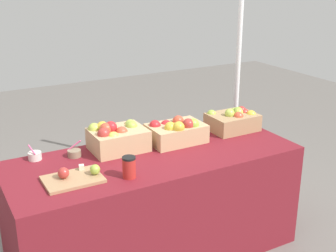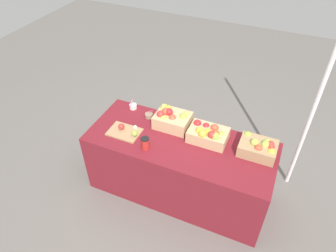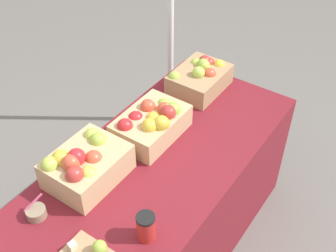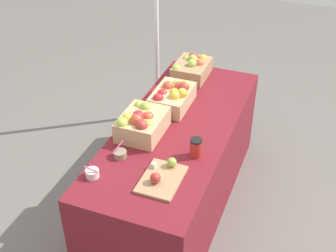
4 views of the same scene
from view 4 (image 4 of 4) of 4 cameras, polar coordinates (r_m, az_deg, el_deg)
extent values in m
plane|color=slate|center=(3.68, 1.05, -9.50)|extent=(10.00, 10.00, 0.00)
cube|color=maroon|center=(3.43, 1.12, -5.07)|extent=(1.90, 0.76, 0.74)
cube|color=tan|center=(3.81, 2.99, 7.07)|extent=(0.35, 0.26, 0.12)
sphere|color=#B2C64C|center=(3.73, 3.03, 7.81)|extent=(0.07, 0.07, 0.07)
sphere|color=#B2C64C|center=(3.86, 2.39, 8.28)|extent=(0.07, 0.07, 0.07)
sphere|color=#99B742|center=(3.83, 3.08, 8.38)|extent=(0.07, 0.07, 0.07)
sphere|color=#D14C33|center=(3.77, 3.93, 7.74)|extent=(0.07, 0.07, 0.07)
sphere|color=#99B742|center=(3.70, 1.00, 7.18)|extent=(0.07, 0.07, 0.07)
sphere|color=#D14C33|center=(3.89, 3.32, 8.42)|extent=(0.07, 0.07, 0.07)
sphere|color=#D14C33|center=(3.86, 2.98, 8.30)|extent=(0.07, 0.07, 0.07)
sphere|color=#B2C64C|center=(3.83, 3.19, 8.28)|extent=(0.07, 0.07, 0.07)
sphere|color=gold|center=(3.88, 4.39, 8.41)|extent=(0.07, 0.07, 0.07)
sphere|color=#B2332D|center=(3.88, 3.43, 8.47)|extent=(0.07, 0.07, 0.07)
sphere|color=#B2332D|center=(3.87, 3.09, 8.62)|extent=(0.07, 0.07, 0.07)
cube|color=tan|center=(3.40, 0.53, 3.50)|extent=(0.38, 0.26, 0.13)
sphere|color=gold|center=(3.31, 1.77, 4.09)|extent=(0.08, 0.08, 0.08)
sphere|color=red|center=(3.28, -1.24, 3.44)|extent=(0.08, 0.08, 0.08)
sphere|color=#99B742|center=(3.42, 2.19, 5.07)|extent=(0.08, 0.08, 0.08)
sphere|color=#99B742|center=(3.48, 1.13, 5.10)|extent=(0.08, 0.08, 0.08)
sphere|color=#B2C64C|center=(3.41, 1.87, 4.90)|extent=(0.08, 0.08, 0.08)
sphere|color=#D14C33|center=(3.42, 1.46, 4.94)|extent=(0.08, 0.08, 0.08)
sphere|color=gold|center=(3.37, 0.79, 4.09)|extent=(0.08, 0.08, 0.08)
sphere|color=#B2332D|center=(3.39, 1.94, 4.85)|extent=(0.08, 0.08, 0.08)
sphere|color=gold|center=(3.29, 0.85, 3.75)|extent=(0.08, 0.08, 0.08)
sphere|color=#D14C33|center=(3.42, -0.02, 4.98)|extent=(0.08, 0.08, 0.08)
sphere|color=red|center=(3.36, -0.73, 3.97)|extent=(0.08, 0.08, 0.08)
cube|color=tan|center=(3.10, -3.19, 0.19)|extent=(0.36, 0.28, 0.14)
sphere|color=#B2332D|center=(2.95, -3.33, 0.02)|extent=(0.08, 0.08, 0.08)
sphere|color=#B2C64C|center=(2.99, -5.76, 0.31)|extent=(0.08, 0.08, 0.08)
sphere|color=#D14C33|center=(2.99, -3.98, 0.77)|extent=(0.08, 0.08, 0.08)
sphere|color=#D14C33|center=(3.06, -2.52, 1.08)|extent=(0.08, 0.08, 0.08)
sphere|color=#B2C64C|center=(3.00, -2.37, 0.03)|extent=(0.08, 0.08, 0.08)
sphere|color=gold|center=(3.02, -5.07, 0.87)|extent=(0.08, 0.08, 0.08)
sphere|color=red|center=(3.02, -3.73, 1.21)|extent=(0.08, 0.08, 0.08)
sphere|color=#B2C64C|center=(3.18, -3.51, 2.49)|extent=(0.08, 0.08, 0.08)
sphere|color=#99B742|center=(3.15, -2.82, 2.30)|extent=(0.08, 0.08, 0.08)
cube|color=tan|center=(2.74, -0.81, -6.70)|extent=(0.33, 0.23, 0.02)
sphere|color=#B2332D|center=(2.69, -1.58, -6.52)|extent=(0.07, 0.07, 0.07)
cube|color=beige|center=(2.81, -1.77, -4.91)|extent=(0.04, 0.04, 0.03)
sphere|color=#99B742|center=(2.81, 0.49, -4.56)|extent=(0.06, 0.06, 0.06)
cylinder|color=gray|center=(2.93, -6.02, -3.53)|extent=(0.09, 0.09, 0.04)
cylinder|color=#EA598C|center=(2.91, -6.27, -2.62)|extent=(0.08, 0.05, 0.07)
cylinder|color=silver|center=(2.80, -9.46, -5.88)|extent=(0.08, 0.08, 0.05)
cylinder|color=#EA598C|center=(2.76, -9.64, -5.36)|extent=(0.03, 0.08, 0.05)
cylinder|color=red|center=(2.90, 3.51, -2.84)|extent=(0.08, 0.08, 0.12)
cylinder|color=black|center=(2.86, 3.55, -1.82)|extent=(0.08, 0.08, 0.01)
cylinder|color=white|center=(4.16, -1.50, 14.48)|extent=(0.04, 0.04, 2.25)
camera|label=1|loc=(2.08, 63.78, -5.16)|focal=47.93mm
camera|label=2|loc=(3.52, 49.74, 29.50)|focal=33.24mm
camera|label=3|loc=(1.44, 22.15, 19.41)|focal=46.21mm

